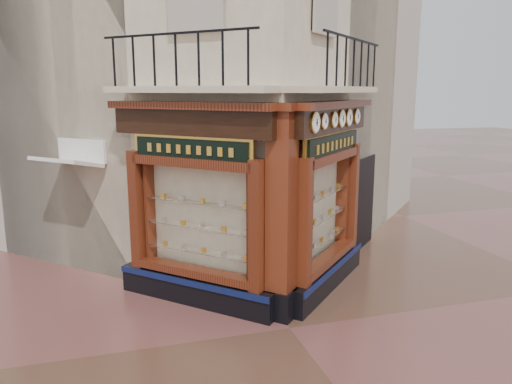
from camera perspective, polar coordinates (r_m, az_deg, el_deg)
name	(u,v)px	position (r m, az deg, el deg)	size (l,w,h in m)	color
ground	(290,328)	(9.28, 3.87, -15.27)	(80.00, 80.00, 0.00)	#4F3225
main_building	(214,22)	(14.33, -4.84, 18.79)	(8.00, 8.00, 12.00)	beige
neighbour_left	(118,46)	(16.44, -15.47, 15.74)	(8.00, 8.00, 11.00)	#B2A79C
neighbour_right	(272,50)	(17.30, 1.81, 15.91)	(8.00, 8.00, 11.00)	#B2A79C
shopfront_left	(194,207)	(9.70, -7.05, -1.70)	(2.86, 2.86, 3.98)	black
shopfront_right	(328,198)	(10.51, 8.24, -0.69)	(2.86, 2.86, 3.98)	black
corner_pilaster	(282,216)	(9.04, 2.94, -2.80)	(0.85, 0.85, 3.98)	black
balcony	(266,89)	(9.69, 1.10, 11.74)	(5.94, 2.97, 1.03)	beige
clock_a	(315,123)	(9.02, 6.78, 7.88)	(0.31, 0.31, 0.39)	gold
clock_b	(324,121)	(9.44, 7.80, 8.01)	(0.25, 0.25, 0.31)	gold
clock_c	(334,120)	(9.94, 8.92, 8.16)	(0.26, 0.26, 0.32)	gold
clock_d	(342,119)	(10.36, 9.76, 8.26)	(0.29, 0.29, 0.36)	gold
clock_e	(349,118)	(10.79, 10.55, 8.36)	(0.30, 0.30, 0.37)	gold
clock_f	(357,116)	(11.32, 11.44, 8.47)	(0.28, 0.28, 0.34)	gold
awning	(75,279)	(12.15, -19.95, -9.32)	(1.41, 0.85, 0.08)	white
signboard_left	(191,149)	(9.44, -7.49, 4.86)	(1.95, 1.95, 0.52)	gold
signboard_right	(333,145)	(10.31, 8.83, 5.38)	(2.13, 2.13, 0.57)	gold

